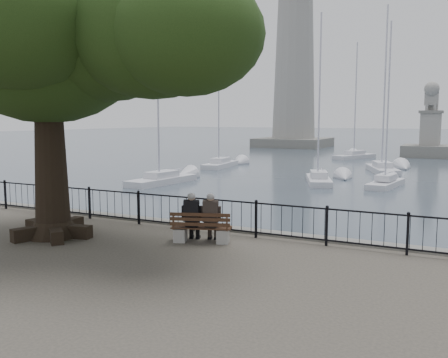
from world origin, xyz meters
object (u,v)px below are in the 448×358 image
Objects in this scene: lighthouse at (295,60)px; person_left at (192,219)px; bench at (201,232)px; lion_monument at (430,138)px; tree at (71,32)px; person_right at (211,219)px.

person_left is at bearing -73.80° from lighthouse.
lion_monument is (2.10, 48.60, 0.78)m from bench.
person_right is at bearing 20.16° from tree.
tree is 63.79m from lighthouse.
person_right is (0.49, 0.17, 0.00)m from person_left.
lighthouse is at bearing 106.44° from bench.
lion_monument reaches higher than person_right.
lion_monument is at bearing -31.09° from lighthouse.
bench is 64.30m from lighthouse.
lion_monument reaches higher than bench.
person_left is 0.13× the size of tree.
tree reaches higher than person_right.
person_left is 0.16× the size of lion_monument.
person_right reaches higher than bench.
bench is at bearing -92.48° from lion_monument.
lion_monument is (5.40, 49.72, -4.52)m from tree.
tree is at bearing -96.20° from lion_monument.
person_right is at bearing 19.27° from person_left.
tree is 50.21m from lion_monument.
lighthouse reaches higher than tree.
person_right is (0.22, 0.17, 0.32)m from bench.
person_right is 6.23m from tree.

